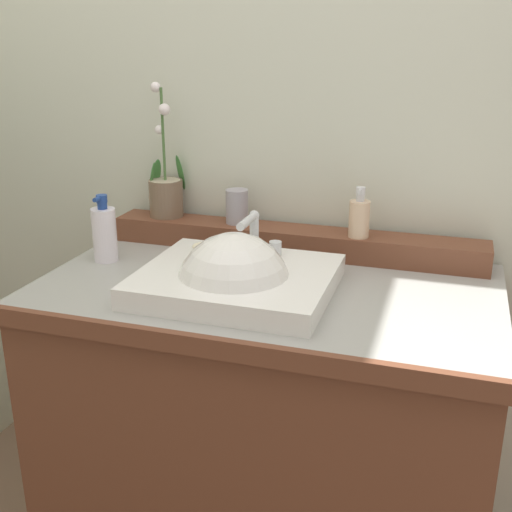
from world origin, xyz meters
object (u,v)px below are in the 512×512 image
at_px(soap_bar, 205,247).
at_px(lotion_bottle, 104,233).
at_px(sink_basin, 235,287).
at_px(tumbler_cup, 237,206).
at_px(potted_plant, 166,190).
at_px(soap_dispenser, 359,217).

xyz_separation_m(soap_bar, lotion_bottle, (-0.29, -0.01, 0.01)).
bearing_deg(sink_basin, tumbler_cup, 108.39).
bearing_deg(potted_plant, lotion_bottle, -107.12).
relative_size(potted_plant, soap_dispenser, 2.85).
height_order(potted_plant, soap_dispenser, potted_plant).
bearing_deg(soap_bar, potted_plant, 133.25).
height_order(sink_basin, lotion_bottle, lotion_bottle).
bearing_deg(sink_basin, lotion_bottle, 164.64).
xyz_separation_m(potted_plant, tumbler_cup, (0.23, -0.01, -0.03)).
bearing_deg(potted_plant, sink_basin, -45.80).
distance_m(soap_bar, soap_dispenser, 0.42).
distance_m(sink_basin, soap_bar, 0.18).
bearing_deg(sink_basin, soap_dispenser, 52.41).
bearing_deg(potted_plant, soap_bar, -46.75).
bearing_deg(soap_dispenser, soap_bar, -152.22).
distance_m(soap_dispenser, tumbler_cup, 0.36).
height_order(soap_dispenser, lotion_bottle, soap_dispenser).
bearing_deg(tumbler_cup, soap_bar, -92.93).
bearing_deg(soap_bar, sink_basin, -44.08).
relative_size(sink_basin, lotion_bottle, 2.47).
xyz_separation_m(soap_dispenser, lotion_bottle, (-0.66, -0.20, -0.05)).
relative_size(soap_bar, lotion_bottle, 0.38).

